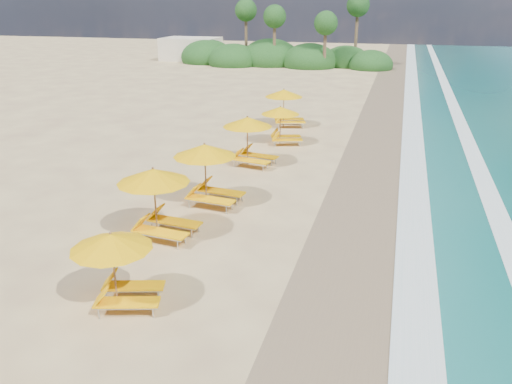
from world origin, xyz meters
TOP-DOWN VIEW (x-y plane):
  - ground at (0.00, 0.00)m, footprint 160.00×160.00m
  - wet_sand at (4.00, 0.00)m, footprint 4.00×160.00m
  - surf_foam at (6.70, 0.00)m, footprint 4.00×160.00m
  - station_2 at (-1.95, -6.06)m, footprint 2.67×2.60m
  - station_3 at (-2.79, -1.90)m, footprint 2.82×2.66m
  - station_4 at (-2.22, 1.34)m, footprint 2.86×2.70m
  - station_5 at (-2.10, 6.65)m, footprint 2.90×2.78m
  - station_6 at (-1.46, 10.84)m, footprint 2.71×2.64m
  - station_7 at (-2.18, 14.99)m, footprint 3.01×2.93m
  - treeline at (-9.94, 45.51)m, footprint 25.80×8.80m
  - beach_building at (-22.00, 48.00)m, footprint 7.00×5.00m

SIDE VIEW (x-z plane):
  - ground at x=0.00m, z-range 0.00..0.00m
  - wet_sand at x=4.00m, z-range 0.00..0.01m
  - surf_foam at x=6.70m, z-range 0.02..0.03m
  - treeline at x=-9.94m, z-range -3.87..5.86m
  - station_2 at x=-1.95m, z-range 0.13..2.26m
  - station_6 at x=-1.46m, z-range 0.13..2.27m
  - station_7 at x=-2.18m, z-range 0.14..2.53m
  - station_5 at x=-2.10m, z-range 0.15..2.55m
  - station_3 at x=-2.79m, z-range 0.15..2.60m
  - station_4 at x=-2.22m, z-range 0.15..2.62m
  - beach_building at x=-22.00m, z-range 0.00..2.80m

